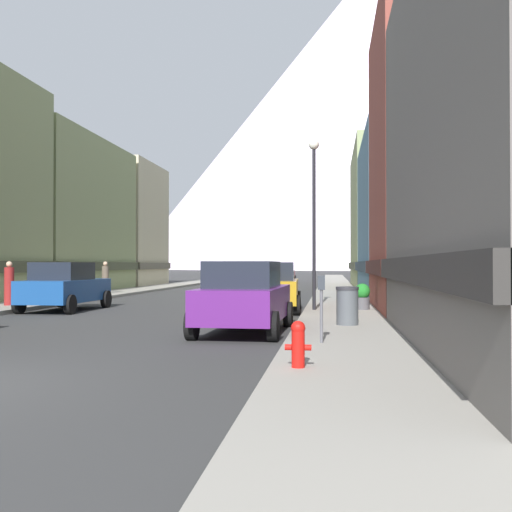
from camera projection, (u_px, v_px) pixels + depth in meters
The scene contains 20 objects.
sidewalk_left at pixel (160, 287), 43.69m from camera, with size 2.50×100.00×0.15m, color gray.
sidewalk_right at pixel (336, 288), 42.15m from camera, with size 2.50×100.00×0.15m, color gray.
storefront_left_2 at pixel (53, 219), 36.52m from camera, with size 6.43×12.34×9.20m.
storefront_left_3 at pixel (113, 228), 47.21m from camera, with size 6.91×8.07×9.42m.
storefront_right_1 at pixel (501, 166), 21.07m from camera, with size 8.82×8.02×10.58m.
storefront_right_2 at pixel (443, 221), 30.90m from camera, with size 8.40×11.31×8.09m.
storefront_right_3 at pixel (399, 221), 43.88m from camera, with size 6.76×13.84×9.96m.
car_left_1 at pixel (65, 286), 22.48m from camera, with size 2.08×4.41×1.78m.
car_right_0 at pixel (244, 297), 15.15m from camera, with size 2.17×4.45×1.78m.
car_right_1 at pixel (272, 287), 22.05m from camera, with size 2.23×4.47×1.78m.
car_driving_0 at pixel (238, 274), 49.67m from camera, with size 2.06×4.40×1.78m.
car_driving_1 at pixel (284, 273), 55.49m from camera, with size 2.06×4.40×1.78m.
fire_hydrant_near at pixel (298, 343), 9.21m from camera, with size 0.40×0.22×0.70m.
parking_meter_near at pixel (321, 299), 12.12m from camera, with size 0.14×0.10×1.33m.
trash_bin_right at pixel (347, 306), 15.72m from camera, with size 0.59×0.59×0.98m.
potted_plant_1 at pixel (362, 296), 21.09m from camera, with size 0.53×0.53×0.90m.
pedestrian_0 at pixel (105, 278), 33.14m from camera, with size 0.36×0.36×1.71m.
pedestrian_2 at pixel (9, 285), 23.27m from camera, with size 0.36×0.36×1.67m.
streetlamp_right at pixel (314, 198), 21.01m from camera, with size 0.36×0.36×5.86m.
mountain_backdrop at pixel (377, 112), 263.95m from camera, with size 212.31×212.31×135.08m, color silver.
Camera 1 is at (5.96, -7.54, 1.70)m, focal length 42.93 mm.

